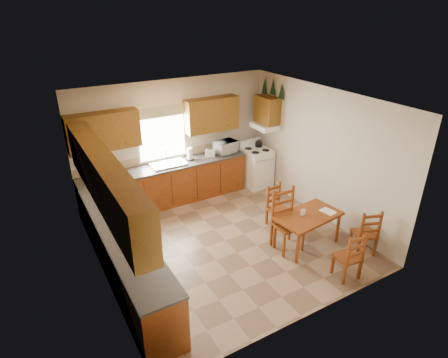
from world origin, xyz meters
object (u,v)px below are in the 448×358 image
dining_table (307,230)px  microwave (226,147)px  chair_near_left (348,254)px  chair_far_right (288,221)px  stove (256,168)px  chair_near_right (365,231)px  chair_far_left (278,206)px

dining_table → microwave: bearing=85.6°
dining_table → chair_near_left: (-0.03, -1.02, 0.12)m
microwave → dining_table: (0.10, -2.81, -0.74)m
chair_far_right → stove: bearing=70.3°
microwave → chair_near_right: microwave is taller
stove → chair_far_left: size_ratio=1.08×
microwave → chair_near_left: 3.89m
chair_near_left → chair_near_right: 0.84m
stove → chair_near_right: size_ratio=1.02×
dining_table → chair_far_left: chair_far_left is taller
chair_far_left → chair_far_right: bearing=-118.9°
chair_near_left → chair_far_right: size_ratio=0.78×
microwave → dining_table: 2.91m
chair_near_right → dining_table: bearing=-21.5°
stove → chair_far_right: bearing=-115.3°
stove → chair_far_left: (-0.68, -1.75, -0.03)m
microwave → chair_near_left: (0.07, -3.84, -0.62)m
chair_near_left → chair_far_left: bearing=-82.9°
dining_table → chair_near_right: (0.73, -0.69, 0.13)m
chair_far_left → chair_far_right: chair_far_right is taller
stove → chair_near_right: 3.26m
microwave → chair_near_left: bearing=-98.8°
microwave → chair_far_right: microwave is taller
chair_near_right → chair_far_right: size_ratio=0.79×
dining_table → chair_near_left: 1.03m
stove → dining_table: stove is taller
chair_near_left → microwave: bearing=-82.6°
dining_table → chair_far_right: size_ratio=1.05×
stove → dining_table: (-0.63, -2.57, -0.14)m
microwave → stove: bearing=-28.4°
stove → chair_near_right: stove is taller
chair_far_right → dining_table: bearing=-11.4°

